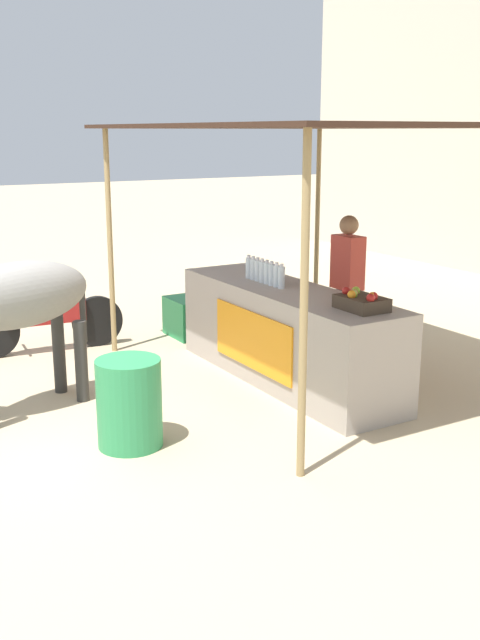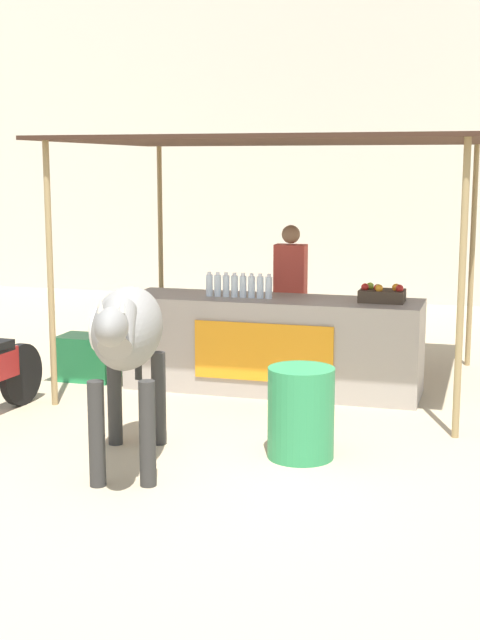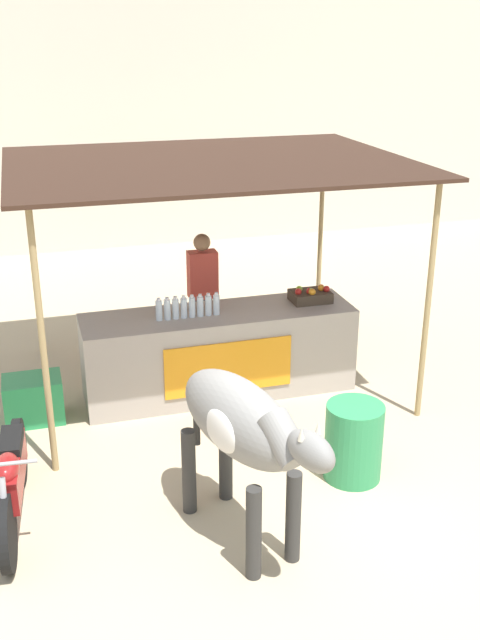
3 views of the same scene
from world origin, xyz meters
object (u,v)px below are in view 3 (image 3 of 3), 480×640
(cooler_box, at_px, (34,399))
(cow, at_px, (243,426))
(vendor_behind_counter, at_px, (203,299))
(stall_counter, at_px, (219,352))
(water_barrel, at_px, (354,442))
(motorcycle_parked, at_px, (12,477))
(fruit_crate, at_px, (311,295))

(cooler_box, height_order, cow, cow)
(vendor_behind_counter, distance_m, cow, 3.39)
(stall_counter, bearing_deg, vendor_behind_counter, 89.58)
(water_barrel, height_order, motorcycle_parked, motorcycle_parked)
(vendor_behind_counter, bearing_deg, stall_counter, -90.42)
(cooler_box, height_order, water_barrel, water_barrel)
(cooler_box, height_order, motorcycle_parked, motorcycle_parked)
(fruit_crate, relative_size, cooler_box, 0.73)
(cooler_box, bearing_deg, cow, -58.23)
(cow, bearing_deg, cooler_box, 121.77)
(fruit_crate, xyz_separation_m, water_barrel, (-0.36, -2.06, -0.67))
(cow, xyz_separation_m, motorcycle_parked, (-1.76, 0.75, -0.61))
(fruit_crate, height_order, cow, cow)
(cooler_box, xyz_separation_m, cow, (1.54, -2.49, 0.79))
(fruit_crate, bearing_deg, motorcycle_parked, -150.54)
(cooler_box, bearing_deg, stall_counter, 2.73)
(fruit_crate, relative_size, water_barrel, 0.60)
(vendor_behind_counter, bearing_deg, cow, -98.46)
(fruit_crate, bearing_deg, water_barrel, -99.94)
(fruit_crate, height_order, vendor_behind_counter, vendor_behind_counter)
(stall_counter, relative_size, motorcycle_parked, 1.67)
(stall_counter, distance_m, water_barrel, 2.15)
(cooler_box, distance_m, cow, 3.04)
(stall_counter, height_order, cow, cow)
(stall_counter, relative_size, cow, 1.63)
(vendor_behind_counter, distance_m, water_barrel, 2.90)
(stall_counter, height_order, motorcycle_parked, stall_counter)
(fruit_crate, relative_size, cow, 0.24)
(motorcycle_parked, bearing_deg, stall_counter, 39.30)
(stall_counter, relative_size, vendor_behind_counter, 1.82)
(cow, bearing_deg, motorcycle_parked, 156.90)
(stall_counter, distance_m, cow, 2.69)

